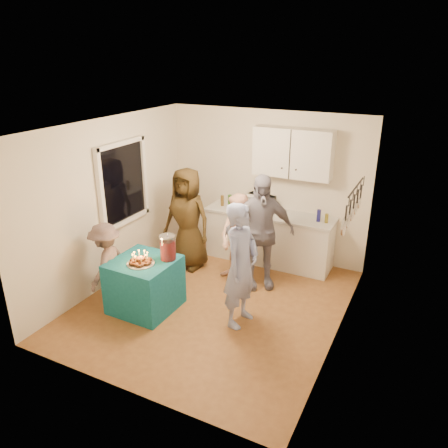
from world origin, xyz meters
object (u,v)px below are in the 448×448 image
at_px(party_table, 145,285).
at_px(microwave, 259,204).
at_px(woman_back_left, 187,219).
at_px(child_near_left, 107,264).
at_px(woman_back_center, 240,240).
at_px(woman_back_right, 260,232).
at_px(man_birthday, 241,266).
at_px(counter, 269,239).
at_px(punch_jar, 168,248).

bearing_deg(party_table, microwave, 69.69).
relative_size(woman_back_left, child_near_left, 1.39).
bearing_deg(woman_back_center, woman_back_right, 13.97).
bearing_deg(woman_back_right, man_birthday, -113.45).
height_order(man_birthday, woman_back_center, man_birthday).
bearing_deg(counter, woman_back_right, -78.77).
relative_size(punch_jar, man_birthday, 0.20).
bearing_deg(man_birthday, woman_back_right, 14.31).
bearing_deg(counter, party_table, -114.88).
xyz_separation_m(party_table, punch_jar, (0.29, 0.20, 0.55)).
distance_m(party_table, woman_back_center, 1.63).
height_order(counter, woman_back_right, woman_back_right).
height_order(punch_jar, child_near_left, child_near_left).
bearing_deg(microwave, woman_back_right, -57.07).
height_order(punch_jar, woman_back_right, woman_back_right).
bearing_deg(woman_back_left, punch_jar, -68.98).
distance_m(microwave, woman_back_center, 0.96).
bearing_deg(woman_back_right, party_table, -164.40).
bearing_deg(man_birthday, party_table, 107.32).
relative_size(punch_jar, woman_back_center, 0.23).
bearing_deg(woman_back_right, child_near_left, -173.08).
height_order(party_table, woman_back_center, woman_back_center).
height_order(party_table, man_birthday, man_birthday).
bearing_deg(microwave, woman_back_center, -76.64).
xyz_separation_m(punch_jar, man_birthday, (1.08, 0.09, -0.07)).
distance_m(counter, woman_back_right, 1.02).
relative_size(party_table, man_birthday, 0.49).
xyz_separation_m(party_table, woman_back_left, (-0.13, 1.44, 0.49)).
height_order(microwave, party_table, microwave).
bearing_deg(woman_back_center, punch_jar, -108.24).
height_order(woman_back_left, woman_back_right, woman_back_right).
height_order(punch_jar, woman_back_left, woman_back_left).
distance_m(woman_back_left, woman_back_right, 1.35).
xyz_separation_m(microwave, woman_back_center, (0.06, -0.90, -0.31)).
distance_m(man_birthday, woman_back_left, 1.89).
bearing_deg(microwave, man_birthday, -64.68).
distance_m(microwave, woman_back_left, 1.25).
bearing_deg(woman_back_center, woman_back_left, -176.73).
bearing_deg(woman_back_left, woman_back_right, -1.97).
bearing_deg(punch_jar, woman_back_right, 51.30).
relative_size(party_table, child_near_left, 0.68).
xyz_separation_m(man_birthday, woman_back_left, (-1.51, 1.14, 0.01)).
bearing_deg(child_near_left, woman_back_center, 120.96).
distance_m(microwave, child_near_left, 2.75).
bearing_deg(woman_back_right, counter, 68.74).
xyz_separation_m(counter, man_birthday, (0.34, -1.93, 0.43)).
height_order(woman_back_center, woman_back_right, woman_back_right).
relative_size(man_birthday, woman_back_right, 0.94).
bearing_deg(party_table, punch_jar, 34.78).
distance_m(man_birthday, woman_back_center, 1.14).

